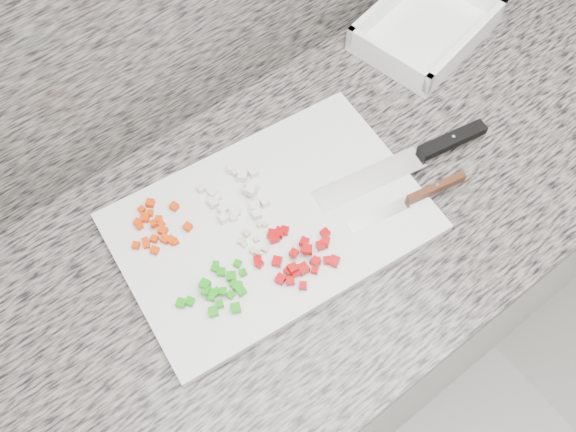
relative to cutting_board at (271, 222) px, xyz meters
The scene contains 11 objects.
cabinet 0.49m from the cutting_board, 11.49° to the right, with size 3.92×0.62×0.86m, color silver.
countertop 0.12m from the cutting_board, 11.49° to the right, with size 3.96×0.64×0.04m, color slate.
cutting_board is the anchor object (origin of this frame).
carrot_pile 0.19m from the cutting_board, 147.02° to the left, with size 0.10×0.10×0.02m.
onion_pile 0.07m from the cutting_board, 102.31° to the left, with size 0.11×0.12×0.03m.
green_pepper_pile 0.15m from the cutting_board, 159.21° to the right, with size 0.12×0.10×0.02m.
red_pepper_pile 0.08m from the cutting_board, 96.59° to the right, with size 0.13×0.12×0.02m.
garlic_pile 0.05m from the cutting_board, 158.58° to the right, with size 0.06×0.05×0.01m.
chef_knife 0.30m from the cutting_board, 11.68° to the right, with size 0.34×0.10×0.02m.
paring_knife 0.26m from the cutting_board, 27.70° to the right, with size 0.22×0.06×0.02m.
tray 0.53m from the cutting_board, 17.37° to the left, with size 0.30×0.24×0.06m.
Camera 1 is at (-0.40, 1.04, 1.85)m, focal length 40.00 mm.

